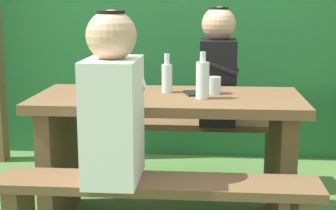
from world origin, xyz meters
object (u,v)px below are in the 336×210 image
person_white_shirt (113,103)px  bottle_right (203,79)px  person_black_coat (218,70)px  picnic_table (168,137)px  bench_far (175,140)px  cell_phone (192,93)px  bench_near (157,207)px  drinking_glass (214,85)px  bottle_left (167,77)px

person_white_shirt → bottle_right: bearing=52.7°
person_black_coat → picnic_table: bearing=-115.8°
person_black_coat → bench_far: bearing=179.3°
bench_far → cell_phone: cell_phone is taller
bench_near → drinking_glass: (0.24, 0.63, 0.44)m
person_white_shirt → drinking_glass: size_ratio=7.94×
bench_near → bottle_left: 0.80m
picnic_table → bottle_left: (-0.01, 0.09, 0.31)m
person_white_shirt → bottle_left: person_white_shirt is taller
person_white_shirt → cell_phone: (0.31, 0.60, -0.06)m
person_white_shirt → cell_phone: size_ratio=5.14×
bench_far → bottle_left: size_ratio=6.68×
bench_near → cell_phone: 0.73m
bottle_right → cell_phone: bearing=115.7°
person_black_coat → drinking_glass: 0.48m
bottle_right → bottle_left: bearing=140.1°
picnic_table → person_black_coat: 0.68m
bench_far → bottle_left: 0.66m
bottle_right → cell_phone: 0.16m
bench_far → bottle_left: (-0.01, -0.46, 0.48)m
bench_near → picnic_table: bearing=90.0°
bench_far → person_black_coat: 0.53m
picnic_table → bottle_right: bearing=-21.0°
drinking_glass → bottle_right: bearing=-111.6°
person_white_shirt → bench_far: bearing=80.4°
bench_far → bottle_right: 0.81m
picnic_table → bottle_left: bottle_left is taller
bottle_left → bottle_right: bottle_right is taller
bench_near → bench_far: (0.00, 1.11, 0.00)m
person_white_shirt → person_black_coat: size_ratio=1.00×
bench_far → person_black_coat: bearing=-0.7°
person_black_coat → bottle_right: size_ratio=3.02×
person_black_coat → bench_near: bearing=-103.5°
bottle_right → bench_far: bearing=106.2°
bench_near → drinking_glass: size_ratio=15.44×
person_white_shirt → drinking_glass: person_white_shirt is taller
bottle_left → cell_phone: (0.14, -0.05, -0.08)m
picnic_table → bench_far: 0.58m
person_black_coat → bottle_left: (-0.28, -0.46, 0.02)m
bench_near → cell_phone: bearing=78.1°
picnic_table → person_white_shirt: bearing=-108.7°
drinking_glass → bottle_right: size_ratio=0.38×
picnic_table → bench_near: picnic_table is taller
person_white_shirt → bottle_left: (0.17, 0.64, 0.02)m
bench_near → bottle_left: bottle_left is taller
person_black_coat → drinking_glass: size_ratio=7.94×
bench_far → drinking_glass: size_ratio=15.44×
picnic_table → person_white_shirt: person_white_shirt is taller
person_white_shirt → cell_phone: person_white_shirt is taller
bench_far → bottle_left: bottle_left is taller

